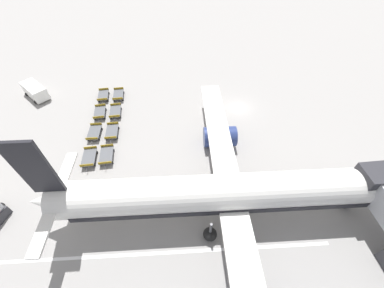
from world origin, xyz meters
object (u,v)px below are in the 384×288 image
object	(u,v)px
baggage_dolly_row_near_col_b	(100,112)
baggage_dolly_row_near_col_c	(94,132)
baggage_dolly_row_mid_a_col_b	(115,111)
service_van	(35,91)
baggage_dolly_row_near_col_a	(103,95)
baggage_dolly_row_mid_a_col_d	(106,155)
airplane	(240,193)
baggage_dolly_row_mid_a_col_a	(118,95)
baggage_dolly_row_near_col_d	(89,157)
baggage_dolly_row_mid_a_col_c	(112,132)

from	to	relation	value
baggage_dolly_row_near_col_b	baggage_dolly_row_near_col_c	world-z (taller)	same
baggage_dolly_row_mid_a_col_b	service_van	bearing A→B (deg)	-118.26
baggage_dolly_row_near_col_a	baggage_dolly_row_mid_a_col_d	xyz separation A→B (m)	(13.19, 1.32, 0.00)
airplane	baggage_dolly_row_near_col_a	world-z (taller)	airplane
baggage_dolly_row_near_col_b	baggage_dolly_row_mid_a_col_d	size ratio (longest dim) A/B	1.00
baggage_dolly_row_near_col_a	baggage_dolly_row_mid_a_col_a	size ratio (longest dim) A/B	1.00
baggage_dolly_row_near_col_b	baggage_dolly_row_mid_a_col_b	xyz separation A→B (m)	(0.20, 2.28, 0.00)
service_van	baggage_dolly_row_near_col_b	size ratio (longest dim) A/B	1.44
baggage_dolly_row_near_col_d	baggage_dolly_row_mid_a_col_d	world-z (taller)	same
baggage_dolly_row_near_col_b	baggage_dolly_row_near_col_d	xyz separation A→B (m)	(8.81, -0.58, 0.00)
baggage_dolly_row_mid_a_col_b	baggage_dolly_row_near_col_c	bearing A→B (deg)	-32.87
baggage_dolly_row_near_col_b	baggage_dolly_row_mid_a_col_b	distance (m)	2.29
service_van	baggage_dolly_row_near_col_b	bearing A→B (deg)	57.54
baggage_dolly_row_mid_a_col_c	baggage_dolly_row_near_col_c	bearing A→B (deg)	-96.36
baggage_dolly_row_mid_a_col_c	baggage_dolly_row_near_col_a	bearing A→B (deg)	-168.65
baggage_dolly_row_near_col_d	baggage_dolly_row_mid_a_col_c	bearing A→B (deg)	148.66
baggage_dolly_row_near_col_a	baggage_dolly_row_near_col_b	bearing A→B (deg)	-2.60
baggage_dolly_row_mid_a_col_a	baggage_dolly_row_mid_a_col_c	distance (m)	8.71
baggage_dolly_row_mid_a_col_a	baggage_dolly_row_mid_a_col_b	xyz separation A→B (m)	(4.30, -0.32, 0.00)
service_van	airplane	bearing A→B (deg)	45.38
baggage_dolly_row_near_col_b	baggage_dolly_row_mid_a_col_d	bearing A→B (deg)	9.74
baggage_dolly_row_near_col_c	baggage_dolly_row_near_col_d	distance (m)	4.50
baggage_dolly_row_near_col_d	baggage_dolly_row_mid_a_col_b	world-z (taller)	same
baggage_dolly_row_mid_a_col_b	baggage_dolly_row_near_col_a	bearing A→B (deg)	-155.39
airplane	service_van	world-z (taller)	airplane
baggage_dolly_row_near_col_c	baggage_dolly_row_mid_a_col_a	world-z (taller)	same
baggage_dolly_row_near_col_b	baggage_dolly_row_mid_a_col_d	xyz separation A→B (m)	(8.84, 1.52, 0.00)
service_van	baggage_dolly_row_mid_a_col_d	bearing A→B (deg)	37.72
baggage_dolly_row_mid_a_col_b	baggage_dolly_row_mid_a_col_d	xyz separation A→B (m)	(8.64, -0.77, 0.00)
baggage_dolly_row_mid_a_col_c	airplane	bearing A→B (deg)	43.16
airplane	baggage_dolly_row_near_col_c	distance (m)	21.46
baggage_dolly_row_near_col_a	baggage_dolly_row_near_col_d	xyz separation A→B (m)	(13.16, -0.78, 0.00)
baggage_dolly_row_near_col_b	airplane	bearing A→B (deg)	39.17
airplane	service_van	size ratio (longest dim) A/B	7.50
service_van	baggage_dolly_row_near_col_a	distance (m)	10.94
baggage_dolly_row_mid_a_col_a	baggage_dolly_row_mid_a_col_d	world-z (taller)	same
baggage_dolly_row_near_col_b	baggage_dolly_row_mid_a_col_b	world-z (taller)	same
baggage_dolly_row_near_col_b	baggage_dolly_row_near_col_c	bearing A→B (deg)	-5.03
baggage_dolly_row_near_col_a	baggage_dolly_row_near_col_d	distance (m)	13.19
baggage_dolly_row_mid_a_col_d	baggage_dolly_row_mid_a_col_a	bearing A→B (deg)	175.19
baggage_dolly_row_near_col_a	baggage_dolly_row_near_col_b	distance (m)	4.36
baggage_dolly_row_near_col_b	baggage_dolly_row_near_col_d	distance (m)	8.83
baggage_dolly_row_near_col_d	baggage_dolly_row_mid_a_col_d	distance (m)	2.10
baggage_dolly_row_near_col_a	baggage_dolly_row_mid_a_col_a	world-z (taller)	same
baggage_dolly_row_near_col_b	baggage_dolly_row_mid_a_col_c	distance (m)	4.99
baggage_dolly_row_mid_a_col_a	baggage_dolly_row_mid_a_col_d	size ratio (longest dim) A/B	1.00
baggage_dolly_row_near_col_a	baggage_dolly_row_near_col_b	size ratio (longest dim) A/B	1.00
baggage_dolly_row_mid_a_col_d	baggage_dolly_row_near_col_d	bearing A→B (deg)	-90.76
airplane	baggage_dolly_row_mid_a_col_a	world-z (taller)	airplane
service_van	baggage_dolly_row_mid_a_col_b	bearing A→B (deg)	61.74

